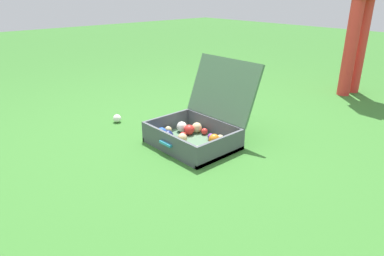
# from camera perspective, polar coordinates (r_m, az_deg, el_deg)

# --- Properties ---
(ground_plane) EXTENTS (16.00, 16.00, 0.00)m
(ground_plane) POSITION_cam_1_polar(r_m,az_deg,el_deg) (2.38, -2.77, -2.66)
(ground_plane) COLOR #336B28
(open_suitcase) EXTENTS (0.56, 0.61, 0.55)m
(open_suitcase) POSITION_cam_1_polar(r_m,az_deg,el_deg) (2.37, 1.12, 0.31)
(open_suitcase) COLOR #4C7051
(open_suitcase) RESTS_ON ground
(stray_ball_on_grass) EXTENTS (0.06, 0.06, 0.06)m
(stray_ball_on_grass) POSITION_cam_1_polar(r_m,az_deg,el_deg) (2.82, -12.26, 1.55)
(stray_ball_on_grass) COLOR white
(stray_ball_on_grass) RESTS_ON ground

